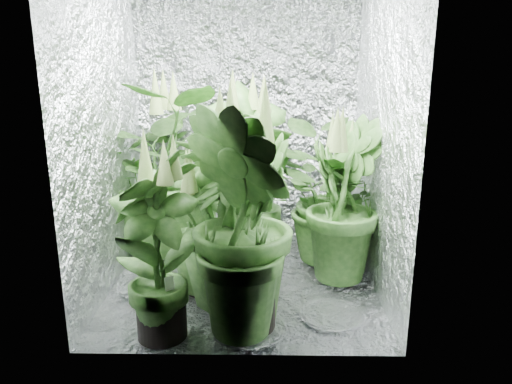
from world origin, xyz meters
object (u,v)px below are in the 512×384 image
at_px(plant_b, 253,176).
at_px(plant_g, 246,224).
at_px(circulation_fan, 333,247).
at_px(plant_d, 230,222).
at_px(plant_c, 342,202).
at_px(plant_e, 332,196).
at_px(plant_a, 166,168).
at_px(plant_h, 206,228).
at_px(plant_f, 158,247).

distance_m(plant_b, plant_g, 0.95).
bearing_deg(circulation_fan, plant_d, -151.47).
bearing_deg(circulation_fan, plant_b, 151.03).
xyz_separation_m(plant_c, plant_e, (-0.03, 0.22, -0.02)).
bearing_deg(plant_a, plant_b, -11.70).
bearing_deg(plant_a, plant_g, -61.26).
bearing_deg(plant_h, circulation_fan, 19.10).
distance_m(plant_b, plant_f, 1.09).
bearing_deg(plant_f, plant_e, 43.60).
bearing_deg(plant_b, plant_h, -118.50).
xyz_separation_m(plant_g, plant_h, (-0.25, 0.47, -0.19)).
bearing_deg(plant_d, plant_f, -134.68).
relative_size(plant_c, plant_f, 1.05).
height_order(plant_g, plant_h, plant_g).
height_order(plant_d, plant_e, plant_d).
distance_m(plant_e, plant_f, 1.32).
bearing_deg(plant_f, circulation_fan, 39.19).
relative_size(plant_b, plant_f, 1.24).
height_order(plant_b, plant_e, plant_b).
bearing_deg(plant_a, circulation_fan, -16.60).
height_order(plant_d, plant_f, plant_d).
distance_m(plant_d, plant_f, 0.46).
distance_m(plant_a, plant_b, 0.62).
distance_m(plant_h, circulation_fan, 0.86).
bearing_deg(plant_e, plant_h, -152.89).
bearing_deg(circulation_fan, plant_f, -147.84).
bearing_deg(plant_f, plant_g, 5.27).
bearing_deg(plant_a, plant_f, -81.49).
bearing_deg(plant_c, plant_h, -167.77).
relative_size(plant_a, plant_g, 1.03).
xyz_separation_m(plant_b, plant_g, (-0.01, -0.95, -0.01)).
xyz_separation_m(plant_a, plant_h, (0.34, -0.61, -0.22)).
relative_size(plant_e, circulation_fan, 2.49).
xyz_separation_m(plant_a, plant_b, (0.60, -0.12, -0.02)).
bearing_deg(circulation_fan, plant_c, -78.52).
distance_m(plant_a, plant_h, 0.73).
height_order(plant_c, plant_f, plant_c).
bearing_deg(plant_f, plant_b, 66.35).
xyz_separation_m(plant_b, plant_h, (-0.26, -0.48, -0.20)).
relative_size(plant_c, circulation_fan, 2.67).
xyz_separation_m(plant_b, plant_f, (-0.43, -0.99, -0.11)).
relative_size(plant_a, plant_e, 1.27).
xyz_separation_m(plant_e, circulation_fan, (0.00, -0.13, -0.31)).
xyz_separation_m(plant_d, plant_h, (-0.15, 0.18, -0.10)).
relative_size(plant_c, plant_e, 1.07).
height_order(plant_h, circulation_fan, plant_h).
xyz_separation_m(plant_b, circulation_fan, (0.52, -0.21, -0.42)).
distance_m(plant_d, plant_g, 0.32).
relative_size(plant_a, circulation_fan, 3.17).
xyz_separation_m(plant_f, plant_h, (0.17, 0.51, -0.08)).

